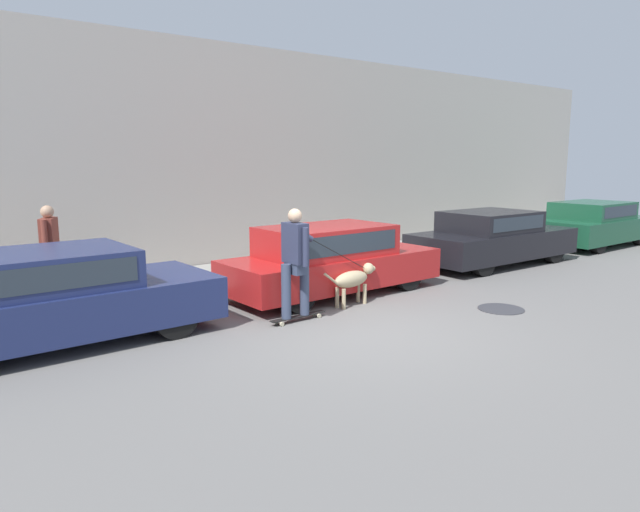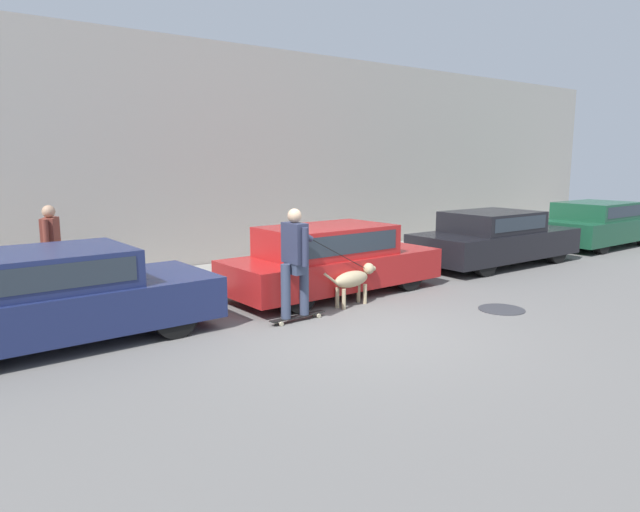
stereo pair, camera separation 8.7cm
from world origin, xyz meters
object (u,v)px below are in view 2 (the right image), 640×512
parked_car_0 (59,298)px  parked_car_2 (495,239)px  skateboarder (295,258)px  pedestrian_with_bag (51,246)px  parked_car_3 (597,225)px  parked_car_1 (331,261)px  dog (353,279)px

parked_car_0 → parked_car_2: bearing=-0.9°
skateboarder → pedestrian_with_bag: bearing=125.7°
parked_car_3 → parked_car_0: bearing=179.6°
pedestrian_with_bag → parked_car_1: bearing=177.4°
parked_car_2 → pedestrian_with_bag: 9.79m
parked_car_0 → pedestrian_with_bag: size_ratio=2.61×
parked_car_3 → parked_car_2: bearing=179.6°
dog → pedestrian_with_bag: pedestrian_with_bag is taller
parked_car_1 → parked_car_3: (9.99, 0.00, 0.00)m
parked_car_3 → skateboarder: (-11.61, -1.14, 0.38)m
parked_car_0 → skateboarder: bearing=-20.4°
parked_car_2 → parked_car_3: size_ratio=1.09×
skateboarder → dog: bearing=7.5°
dog → skateboarder: (-1.40, -0.23, 0.56)m
parked_car_0 → parked_car_1: bearing=-0.9°
parked_car_3 → parked_car_1: bearing=179.6°
parked_car_2 → dog: (-5.30, -0.92, -0.17)m
parked_car_2 → dog: 5.38m
parked_car_0 → parked_car_3: bearing=-0.9°
parked_car_0 → parked_car_1: parked_car_0 is taller
parked_car_2 → skateboarder: bearing=-169.1°
parked_car_0 → skateboarder: skateboarder is taller
dog → pedestrian_with_bag: size_ratio=0.79×
parked_car_1 → parked_car_2: 5.08m
parked_car_0 → parked_car_2: size_ratio=0.94×
dog → pedestrian_with_bag: (-4.17, 3.37, 0.56)m
parked_car_2 → pedestrian_with_bag: size_ratio=2.78×
skateboarder → pedestrian_with_bag: skateboarder is taller
skateboarder → pedestrian_with_bag: size_ratio=1.41×
parked_car_3 → dog: 10.26m
parked_car_1 → dog: bearing=-104.8°
parked_car_2 → parked_car_3: 4.92m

